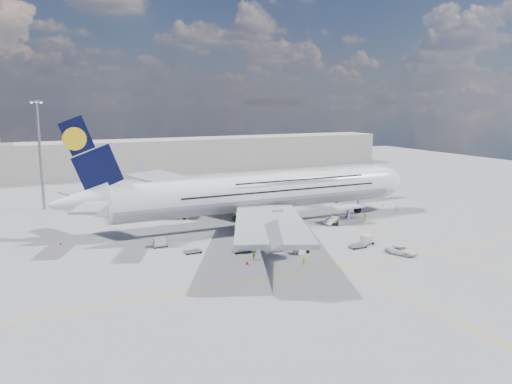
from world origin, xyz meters
name	(u,v)px	position (x,y,z in m)	size (l,w,h in m)	color
ground	(283,235)	(0.00, 0.00, 0.00)	(300.00, 300.00, 0.00)	gray
taxi_line_main	(283,235)	(0.00, 0.00, 0.01)	(0.25, 220.00, 0.01)	#DDAF0B
taxi_line_cross	(344,266)	(0.00, -20.00, 0.01)	(120.00, 0.25, 0.01)	#DDAF0B
taxi_line_diag	(317,217)	(14.00, 10.00, 0.01)	(0.25, 100.00, 0.01)	#DDAF0B
airliner	(261,192)	(0.26, 10.00, 6.87)	(77.26, 79.15, 23.71)	white
jet_bridge	(347,176)	(29.81, 20.94, 6.85)	(18.80, 12.10, 8.50)	#B7B7BC
cargo_loader	(346,217)	(16.82, 2.89, 1.25)	(8.53, 3.20, 3.67)	silver
light_mast	(40,154)	(-40.00, 45.00, 13.21)	(3.00, 0.70, 25.50)	gray
terminal	(157,156)	(0.00, 95.00, 6.00)	(180.00, 16.00, 12.00)	#B2AD9E
tree_line	(216,148)	(40.00, 140.00, 4.00)	(160.00, 6.00, 8.00)	#193814
dolly_row_a	(241,246)	(-11.55, -6.51, 1.04)	(3.07, 1.65, 1.94)	gray
dolly_row_b	(193,251)	(-19.17, -3.53, 0.34)	(2.99, 1.64, 0.43)	gray
dolly_row_c	(282,239)	(-3.13, -5.68, 1.00)	(3.34, 2.66, 1.87)	gray
dolly_back	(160,242)	(-23.27, 2.40, 0.93)	(2.74, 1.48, 1.73)	gray
dolly_nose_far	(358,246)	(7.92, -12.93, 0.35)	(3.12, 1.68, 0.46)	gray
dolly_nose_near	(366,239)	(10.56, -11.91, 0.93)	(3.00, 2.11, 1.72)	gray
baggage_tug	(301,249)	(-2.66, -11.52, 0.73)	(2.91, 2.05, 1.66)	white
catering_truck_inner	(174,210)	(-14.80, 22.55, 1.88)	(7.18, 4.44, 3.99)	gray
catering_truck_outer	(145,191)	(-15.34, 47.54, 2.11)	(7.80, 3.44, 4.55)	gray
service_van	(401,250)	(12.12, -19.16, 0.72)	(2.39, 5.18, 1.44)	white
crew_nose	(396,209)	(33.18, 6.45, 0.88)	(0.65, 0.42, 1.77)	#B6EB18
crew_loader	(336,222)	(13.39, 1.90, 0.86)	(0.84, 0.65, 1.72)	#CEFF1A
crew_wing	(254,255)	(-11.46, -11.32, 0.80)	(0.94, 0.39, 1.61)	#92E317
crew_van	(365,217)	(21.76, 3.03, 0.83)	(0.82, 0.53, 1.67)	#8EDA16
crew_tug	(304,262)	(-5.83, -17.60, 0.77)	(1.00, 0.57, 1.54)	#B1E317
cone_nose	(383,205)	(35.29, 13.56, 0.25)	(0.41, 0.41, 0.52)	red
cone_wing_left_inner	(194,208)	(-7.81, 29.67, 0.30)	(0.49, 0.49, 0.62)	red
cone_wing_left_outer	(185,208)	(-9.61, 31.51, 0.25)	(0.41, 0.41, 0.52)	red
cone_wing_right_inner	(249,240)	(-7.47, -0.95, 0.24)	(0.39, 0.39, 0.49)	red
cone_wing_right_outer	(247,262)	(-13.36, -12.85, 0.30)	(0.50, 0.50, 0.63)	red
cone_tail	(60,243)	(-38.97, 11.58, 0.23)	(0.38, 0.38, 0.48)	red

